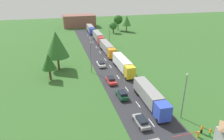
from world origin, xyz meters
TOP-DOWN VIEW (x-y plane):
  - road at (0.00, 24.50)m, footprint 10.00×140.00m
  - lane_marking_centre at (0.00, 20.08)m, footprint 0.16×121.26m
  - truck_lead at (2.19, 14.52)m, footprint 2.86×13.30m
  - truck_second at (2.50, 32.79)m, footprint 2.54×13.32m
  - truck_third at (2.24, 49.83)m, footprint 2.57×15.01m
  - truck_fourth at (2.53, 66.57)m, footprint 2.72×14.30m
  - truck_fifth at (2.39, 84.79)m, footprint 2.77×12.41m
  - car_second at (-2.01, 9.02)m, footprint 1.81×4.30m
  - car_third at (-2.36, 18.70)m, footprint 1.92×3.96m
  - car_fourth at (-2.71, 26.54)m, footprint 1.92×4.32m
  - car_fifth at (-2.66, 38.08)m, footprint 1.95×4.20m
  - barrier_gate at (4.80, 3.76)m, footprint 4.64×0.28m
  - person_lead at (6.75, 4.40)m, footprint 0.38×0.22m
  - person_second at (7.51, 3.33)m, footprint 0.38×0.22m
  - lamppost_lead at (5.95, 9.11)m, footprint 0.36×0.36m
  - lamppost_second at (-6.22, 34.42)m, footprint 0.36×0.36m
  - lamppost_third at (5.84, 60.72)m, footprint 0.36×0.36m
  - tree_oak at (13.38, 81.41)m, footprint 3.89×3.89m
  - tree_maple at (17.70, 87.43)m, footprint 4.70×4.70m
  - tree_pine at (-17.22, 32.62)m, footprint 3.62×3.62m
  - tree_elm at (-14.88, 39.38)m, footprint 6.60×6.60m
  - tree_ash at (20.76, 82.55)m, footprint 4.59×4.59m
  - distant_building at (-0.96, 103.56)m, footprint 17.95×10.50m

SIDE VIEW (x-z plane):
  - road at x=0.00m, z-range 0.00..0.06m
  - lane_marking_centre at x=0.00m, z-range 0.06..0.07m
  - barrier_gate at x=4.80m, z-range 0.17..1.22m
  - car_second at x=-2.01m, z-range 0.09..1.53m
  - car_fourth at x=-2.71m, z-range 0.09..1.54m
  - person_lead at x=6.75m, z-range 0.03..1.63m
  - car_fifth at x=-2.66m, z-range 0.10..1.57m
  - person_second at x=7.51m, z-range 0.03..1.67m
  - car_third at x=-2.36m, z-range 0.08..1.67m
  - truck_lead at x=2.19m, z-range 0.36..3.79m
  - truck_fifth at x=2.39m, z-range 0.33..3.86m
  - truck_third at x=2.24m, z-range 0.36..3.84m
  - truck_second at x=2.50m, z-range 0.35..3.98m
  - truck_fourth at x=2.53m, z-range 0.33..4.09m
  - distant_building at x=-0.96m, z-range 0.00..6.62m
  - tree_oak at x=13.38m, z-range 0.85..6.52m
  - tree_pine at x=-17.22m, z-range 1.39..8.28m
  - lamppost_third at x=5.84m, z-range 0.48..9.26m
  - lamppost_second at x=-6.22m, z-range 0.48..9.26m
  - lamppost_lead at x=5.95m, z-range 0.48..9.35m
  - tree_maple at x=17.70m, z-range 1.61..9.56m
  - tree_ash at x=20.76m, z-range 1.54..9.74m
  - tree_elm at x=-14.88m, z-range 1.86..12.87m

